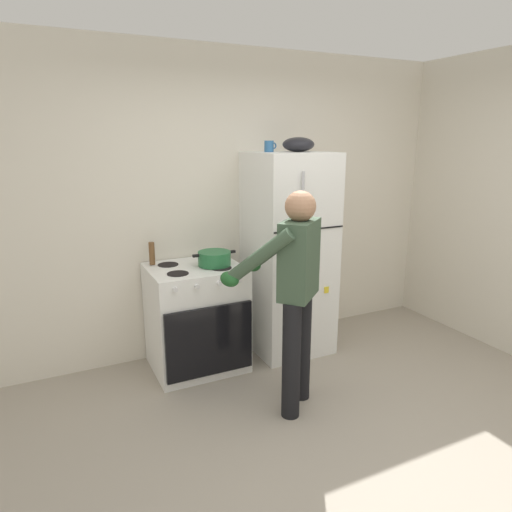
% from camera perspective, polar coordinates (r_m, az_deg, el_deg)
% --- Properties ---
extents(ground, '(8.00, 8.00, 0.00)m').
position_cam_1_polar(ground, '(3.17, 12.50, -23.41)').
color(ground, '#9E9384').
extents(kitchen_wall_back, '(6.00, 0.10, 2.70)m').
position_cam_1_polar(kitchen_wall_back, '(4.24, -2.96, 6.62)').
color(kitchen_wall_back, silver).
rests_on(kitchen_wall_back, ground).
extents(refrigerator, '(0.68, 0.72, 1.82)m').
position_cam_1_polar(refrigerator, '(4.15, 4.06, 0.24)').
color(refrigerator, white).
rests_on(refrigerator, ground).
extents(stove_range, '(0.76, 0.67, 0.91)m').
position_cam_1_polar(stove_range, '(3.94, -7.46, -7.70)').
color(stove_range, white).
rests_on(stove_range, ground).
extents(person_cook, '(0.70, 0.74, 1.60)m').
position_cam_1_polar(person_cook, '(3.19, 4.65, -3.31)').
color(person_cook, black).
rests_on(person_cook, ground).
extents(red_pot, '(0.37, 0.27, 0.12)m').
position_cam_1_polar(red_pot, '(3.79, -5.23, -0.30)').
color(red_pot, '#236638').
rests_on(red_pot, stove_range).
extents(coffee_mug, '(0.11, 0.08, 0.10)m').
position_cam_1_polar(coffee_mug, '(3.98, 1.67, 13.57)').
color(coffee_mug, '#2D6093').
rests_on(coffee_mug, refrigerator).
extents(pepper_mill, '(0.05, 0.05, 0.19)m').
position_cam_1_polar(pepper_mill, '(3.89, -12.90, 0.32)').
color(pepper_mill, brown).
rests_on(pepper_mill, stove_range).
extents(mixing_bowl, '(0.28, 0.28, 0.12)m').
position_cam_1_polar(mixing_bowl, '(4.07, 5.32, 13.73)').
color(mixing_bowl, black).
rests_on(mixing_bowl, refrigerator).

